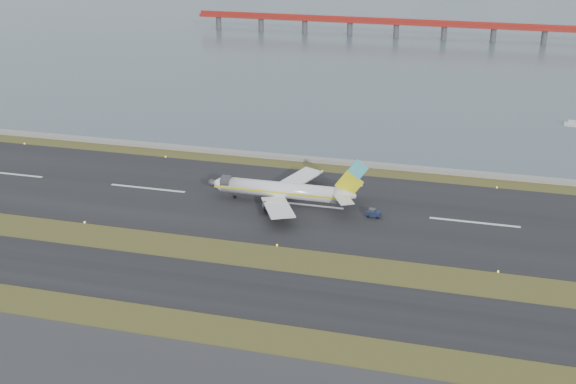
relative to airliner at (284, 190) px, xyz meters
The scene contains 8 objects.
ground 30.09m from the airliner, 81.76° to the right, with size 1000.00×1000.00×0.00m, color #394719.
taxiway_strip 41.94m from the airliner, 84.12° to the right, with size 1000.00×18.00×0.10m, color black.
runway_strip 5.49m from the airliner, ahead, with size 1000.00×45.00×0.10m, color black.
seawall 30.86m from the airliner, 81.99° to the left, with size 1000.00×2.50×1.00m, color gray.
red_pier 221.79m from the airliner, 83.71° to the left, with size 260.00×5.00×10.20m.
airliner is the anchor object (origin of this frame).
pushback_tug 21.99m from the airliner, ahead, with size 3.30×2.12×2.02m.
workboat_near 111.16m from the airliner, 48.31° to the left, with size 7.89×3.25×1.86m.
Camera 1 is at (36.63, -123.25, 68.97)m, focal length 45.00 mm.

